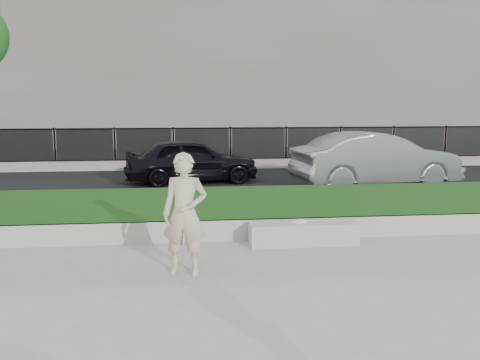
{
  "coord_description": "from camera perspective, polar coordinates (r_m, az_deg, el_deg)",
  "views": [
    {
      "loc": [
        -0.45,
        -8.6,
        2.57
      ],
      "look_at": [
        0.7,
        1.2,
        1.12
      ],
      "focal_mm": 40.0,
      "sensor_mm": 36.0,
      "label": 1
    }
  ],
  "objects": [
    {
      "name": "grass_bank",
      "position": [
        11.85,
        -4.4,
        -3.22
      ],
      "size": [
        34.0,
        4.0,
        0.4
      ],
      "primitive_type": "cube",
      "color": "#11350D",
      "rests_on": "ground"
    },
    {
      "name": "stone_bench",
      "position": [
        9.81,
        6.81,
        -5.69
      ],
      "size": [
        1.97,
        0.49,
        0.4
      ],
      "primitive_type": "cube",
      "color": "#98958E",
      "rests_on": "ground"
    },
    {
      "name": "street",
      "position": [
        17.29,
        -5.15,
        -0.18
      ],
      "size": [
        34.0,
        7.0,
        0.04
      ],
      "primitive_type": "cube",
      "color": "black",
      "rests_on": "ground"
    },
    {
      "name": "building_facade",
      "position": [
        28.71,
        -5.95,
        13.14
      ],
      "size": [
        34.0,
        10.0,
        10.0
      ],
      "primitive_type": "cube",
      "color": "#5D5851",
      "rests_on": "ground"
    },
    {
      "name": "ground",
      "position": [
        8.99,
        -3.59,
        -8.28
      ],
      "size": [
        90.0,
        90.0,
        0.0
      ],
      "primitive_type": "plane",
      "color": "gray",
      "rests_on": "ground"
    },
    {
      "name": "far_pavement",
      "position": [
        21.75,
        -5.49,
        1.67
      ],
      "size": [
        34.0,
        3.0,
        0.12
      ],
      "primitive_type": "cube",
      "color": "gray",
      "rests_on": "ground"
    },
    {
      "name": "grass_kerb",
      "position": [
        9.94,
        -3.93,
        -5.47
      ],
      "size": [
        34.0,
        0.08,
        0.4
      ],
      "primitive_type": "cube",
      "color": "#98958E",
      "rests_on": "ground"
    },
    {
      "name": "iron_fence",
      "position": [
        20.7,
        -5.44,
        2.68
      ],
      "size": [
        32.0,
        0.3,
        1.5
      ],
      "color": "slate",
      "rests_on": "far_pavement"
    },
    {
      "name": "car_dark",
      "position": [
        16.88,
        -5.22,
        2.1
      ],
      "size": [
        4.35,
        2.26,
        1.42
      ],
      "primitive_type": "imported",
      "rotation": [
        0.0,
        0.0,
        1.72
      ],
      "color": "black",
      "rests_on": "street"
    },
    {
      "name": "car_silver",
      "position": [
        16.47,
        14.3,
        2.12
      ],
      "size": [
        5.17,
        2.44,
        1.64
      ],
      "primitive_type": "imported",
      "rotation": [
        0.0,
        0.0,
        1.72
      ],
      "color": "gray",
      "rests_on": "street"
    },
    {
      "name": "book",
      "position": [
        9.77,
        6.3,
        -4.44
      ],
      "size": [
        0.28,
        0.26,
        0.03
      ],
      "primitive_type": "cube",
      "rotation": [
        0.0,
        0.0,
        0.5
      ],
      "color": "white",
      "rests_on": "stone_bench"
    },
    {
      "name": "man",
      "position": [
        8.0,
        -5.91,
        -3.63
      ],
      "size": [
        0.75,
        0.58,
        1.83
      ],
      "primitive_type": "imported",
      "rotation": [
        0.0,
        0.0,
        -0.22
      ],
      "color": "#C4B996",
      "rests_on": "ground"
    }
  ]
}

